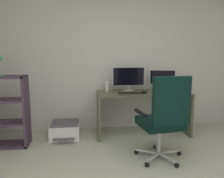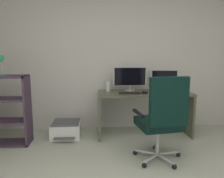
{
  "view_description": "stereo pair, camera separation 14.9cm",
  "coord_description": "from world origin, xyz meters",
  "px_view_note": "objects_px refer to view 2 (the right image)",
  "views": [
    {
      "loc": [
        -0.6,
        -1.46,
        1.33
      ],
      "look_at": [
        -0.22,
        1.78,
        0.83
      ],
      "focal_mm": 35.66,
      "sensor_mm": 36.0,
      "label": 1
    },
    {
      "loc": [
        -0.45,
        -1.48,
        1.33
      ],
      "look_at": [
        -0.22,
        1.78,
        0.83
      ],
      "focal_mm": 35.66,
      "sensor_mm": 36.0,
      "label": 2
    }
  ],
  "objects_px": {
    "keyboard": "(130,93)",
    "office_chair": "(162,117)",
    "printer": "(66,129)",
    "computer_mouse": "(145,92)",
    "monitor_main": "(130,77)",
    "monitor_secondary": "(164,78)",
    "desktop_speaker": "(108,86)",
    "desk": "(144,103)",
    "desk_lamp": "(0,60)"
  },
  "relations": [
    {
      "from": "computer_mouse",
      "to": "office_chair",
      "type": "height_order",
      "value": "office_chair"
    },
    {
      "from": "keyboard",
      "to": "desk_lamp",
      "type": "distance_m",
      "value": 1.96
    },
    {
      "from": "monitor_main",
      "to": "printer",
      "type": "xyz_separation_m",
      "value": [
        -1.07,
        -0.17,
        -0.83
      ]
    },
    {
      "from": "desk",
      "to": "computer_mouse",
      "type": "height_order",
      "value": "computer_mouse"
    },
    {
      "from": "monitor_main",
      "to": "desk_lamp",
      "type": "height_order",
      "value": "desk_lamp"
    },
    {
      "from": "desk",
      "to": "office_chair",
      "type": "distance_m",
      "value": 1.01
    },
    {
      "from": "desk_lamp",
      "to": "keyboard",
      "type": "bearing_deg",
      "value": 4.07
    },
    {
      "from": "printer",
      "to": "computer_mouse",
      "type": "bearing_deg",
      "value": -5.36
    },
    {
      "from": "monitor_main",
      "to": "office_chair",
      "type": "bearing_deg",
      "value": -79.21
    },
    {
      "from": "monitor_secondary",
      "to": "keyboard",
      "type": "relative_size",
      "value": 1.33
    },
    {
      "from": "desk",
      "to": "office_chair",
      "type": "bearing_deg",
      "value": -89.64
    },
    {
      "from": "office_chair",
      "to": "desk_lamp",
      "type": "distance_m",
      "value": 2.37
    },
    {
      "from": "keyboard",
      "to": "office_chair",
      "type": "bearing_deg",
      "value": -72.09
    },
    {
      "from": "monitor_main",
      "to": "office_chair",
      "type": "xyz_separation_m",
      "value": [
        0.22,
        -1.16,
        -0.37
      ]
    },
    {
      "from": "desktop_speaker",
      "to": "printer",
      "type": "xyz_separation_m",
      "value": [
        -0.69,
        -0.13,
        -0.68
      ]
    },
    {
      "from": "desk",
      "to": "monitor_main",
      "type": "height_order",
      "value": "monitor_main"
    },
    {
      "from": "desk",
      "to": "office_chair",
      "type": "xyz_separation_m",
      "value": [
        0.01,
        -1.01,
        0.05
      ]
    },
    {
      "from": "printer",
      "to": "desktop_speaker",
      "type": "bearing_deg",
      "value": 10.45
    },
    {
      "from": "monitor_main",
      "to": "office_chair",
      "type": "distance_m",
      "value": 1.24
    },
    {
      "from": "desktop_speaker",
      "to": "office_chair",
      "type": "xyz_separation_m",
      "value": [
        0.6,
        -1.12,
        -0.22
      ]
    },
    {
      "from": "printer",
      "to": "keyboard",
      "type": "bearing_deg",
      "value": -6.14
    },
    {
      "from": "computer_mouse",
      "to": "desktop_speaker",
      "type": "distance_m",
      "value": 0.63
    },
    {
      "from": "monitor_main",
      "to": "desk_lamp",
      "type": "xyz_separation_m",
      "value": [
        -1.93,
        -0.42,
        0.3
      ]
    },
    {
      "from": "keyboard",
      "to": "office_chair",
      "type": "relative_size",
      "value": 0.31
    },
    {
      "from": "monitor_main",
      "to": "desk",
      "type": "bearing_deg",
      "value": -35.85
    },
    {
      "from": "monitor_main",
      "to": "computer_mouse",
      "type": "bearing_deg",
      "value": -55.89
    },
    {
      "from": "desktop_speaker",
      "to": "office_chair",
      "type": "bearing_deg",
      "value": -61.87
    },
    {
      "from": "monitor_secondary",
      "to": "computer_mouse",
      "type": "distance_m",
      "value": 0.53
    },
    {
      "from": "monitor_main",
      "to": "computer_mouse",
      "type": "height_order",
      "value": "monitor_main"
    },
    {
      "from": "monitor_main",
      "to": "computer_mouse",
      "type": "relative_size",
      "value": 5.65
    },
    {
      "from": "keyboard",
      "to": "printer",
      "type": "relative_size",
      "value": 0.64
    },
    {
      "from": "desk",
      "to": "monitor_secondary",
      "type": "distance_m",
      "value": 0.57
    },
    {
      "from": "desk",
      "to": "monitor_secondary",
      "type": "xyz_separation_m",
      "value": [
        0.38,
        0.16,
        0.39
      ]
    },
    {
      "from": "desk",
      "to": "keyboard",
      "type": "distance_m",
      "value": 0.35
    },
    {
      "from": "keyboard",
      "to": "desktop_speaker",
      "type": "distance_m",
      "value": 0.42
    },
    {
      "from": "monitor_secondary",
      "to": "monitor_main",
      "type": "bearing_deg",
      "value": -179.99
    },
    {
      "from": "monitor_main",
      "to": "desktop_speaker",
      "type": "xyz_separation_m",
      "value": [
        -0.38,
        -0.05,
        -0.15
      ]
    },
    {
      "from": "monitor_secondary",
      "to": "computer_mouse",
      "type": "xyz_separation_m",
      "value": [
        -0.4,
        -0.29,
        -0.19
      ]
    },
    {
      "from": "keyboard",
      "to": "computer_mouse",
      "type": "relative_size",
      "value": 3.4
    },
    {
      "from": "monitor_main",
      "to": "printer",
      "type": "relative_size",
      "value": 1.07
    },
    {
      "from": "desk",
      "to": "office_chair",
      "type": "height_order",
      "value": "office_chair"
    },
    {
      "from": "desk",
      "to": "monitor_main",
      "type": "xyz_separation_m",
      "value": [
        -0.22,
        0.16,
        0.42
      ]
    },
    {
      "from": "monitor_secondary",
      "to": "desktop_speaker",
      "type": "xyz_separation_m",
      "value": [
        -0.97,
        -0.05,
        -0.12
      ]
    },
    {
      "from": "monitor_main",
      "to": "desk_lamp",
      "type": "bearing_deg",
      "value": -167.72
    },
    {
      "from": "computer_mouse",
      "to": "desk_lamp",
      "type": "xyz_separation_m",
      "value": [
        -2.13,
        -0.13,
        0.51
      ]
    },
    {
      "from": "desk",
      "to": "monitor_secondary",
      "type": "height_order",
      "value": "monitor_secondary"
    },
    {
      "from": "computer_mouse",
      "to": "desk_lamp",
      "type": "distance_m",
      "value": 2.19
    },
    {
      "from": "keyboard",
      "to": "desk_lamp",
      "type": "bearing_deg",
      "value": -174.65
    },
    {
      "from": "office_chair",
      "to": "keyboard",
      "type": "bearing_deg",
      "value": 106.64
    },
    {
      "from": "desk",
      "to": "keyboard",
      "type": "relative_size",
      "value": 4.45
    }
  ]
}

